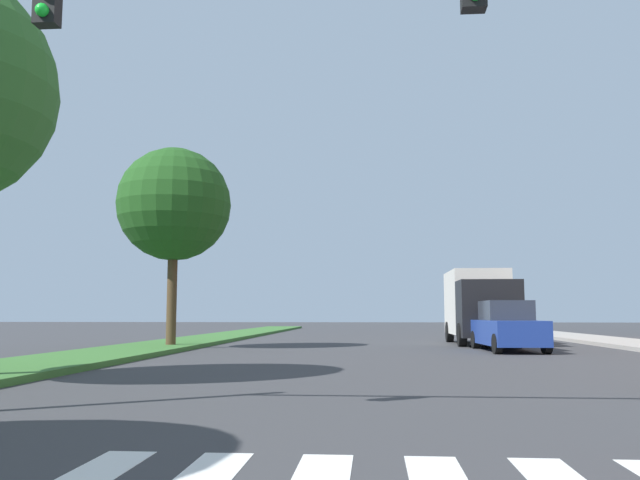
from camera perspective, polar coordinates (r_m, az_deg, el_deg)
The scene contains 7 objects.
ground_plane at distance 28.79m, azimuth 6.53°, elevation -8.84°, with size 140.00×140.00×0.00m, color #38383A.
median_strip at distance 27.90m, azimuth -11.86°, elevation -8.67°, with size 2.99×64.00×0.15m, color #386B2D.
tree_far at distance 25.17m, azimuth -12.46°, elevation 2.98°, with size 4.20×4.20×7.26m.
sidewalk_right at distance 28.67m, azimuth 25.80°, elevation -8.11°, with size 3.00×64.00×0.15m, color #9E9991.
traffic_light_gantry at distance 8.84m, azimuth -22.67°, elevation 14.76°, with size 9.28×0.30×6.00m.
sedan_midblock at distance 23.60m, azimuth 15.84°, elevation -7.28°, with size 1.96×4.35×1.71m.
truck_box_delivery at distance 28.69m, azimuth 13.57°, elevation -5.45°, with size 2.40×6.20×3.10m.
Camera 1 is at (-0.94, 1.25, 1.26)m, focal length 37.15 mm.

